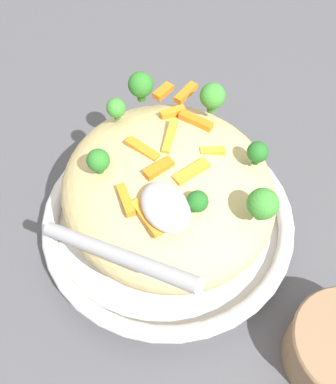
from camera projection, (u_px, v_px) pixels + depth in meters
name	position (u px, v px, depth m)	size (l,w,h in m)	color
ground_plane	(168.00, 230.00, 0.53)	(2.40, 2.40, 0.00)	#4C4C51
serving_bowl	(168.00, 221.00, 0.51)	(0.28, 0.28, 0.04)	silver
pasta_mound	(168.00, 189.00, 0.46)	(0.23, 0.22, 0.10)	#D1BA7A
carrot_piece_0	(213.00, 151.00, 0.43)	(0.02, 0.01, 0.01)	orange
carrot_piece_1	(143.00, 149.00, 0.43)	(0.04, 0.01, 0.01)	orange
carrot_piece_2	(146.00, 218.00, 0.39)	(0.04, 0.01, 0.01)	orange
carrot_piece_3	(196.00, 121.00, 0.45)	(0.04, 0.01, 0.01)	orange
carrot_piece_4	(170.00, 137.00, 0.44)	(0.04, 0.01, 0.01)	orange
carrot_piece_5	(173.00, 112.00, 0.46)	(0.03, 0.01, 0.01)	orange
carrot_piece_6	(159.00, 168.00, 0.41)	(0.03, 0.01, 0.01)	orange
carrot_piece_7	(191.00, 172.00, 0.41)	(0.04, 0.01, 0.01)	orange
carrot_piece_8	(163.00, 91.00, 0.48)	(0.02, 0.01, 0.01)	orange
carrot_piece_9	(186.00, 93.00, 0.48)	(0.03, 0.01, 0.01)	orange
carrot_piece_10	(163.00, 202.00, 0.39)	(0.03, 0.01, 0.01)	orange
carrot_piece_11	(126.00, 200.00, 0.40)	(0.03, 0.01, 0.01)	orange
broccoli_floret_0	(116.00, 108.00, 0.45)	(0.02, 0.02, 0.02)	#377928
broccoli_floret_1	(198.00, 201.00, 0.39)	(0.02, 0.02, 0.02)	#205B1C
broccoli_floret_2	(98.00, 161.00, 0.41)	(0.02, 0.02, 0.03)	#296820
broccoli_floret_3	(213.00, 96.00, 0.45)	(0.03, 0.03, 0.03)	#377928
broccoli_floret_4	(141.00, 85.00, 0.46)	(0.03, 0.03, 0.03)	#296820
broccoli_floret_5	(258.00, 152.00, 0.42)	(0.02, 0.02, 0.03)	#205B1C
broccoli_floret_6	(263.00, 204.00, 0.38)	(0.03, 0.03, 0.03)	#377928
serving_spoon	(149.00, 222.00, 0.36)	(0.13, 0.12, 0.07)	#B7B7BC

